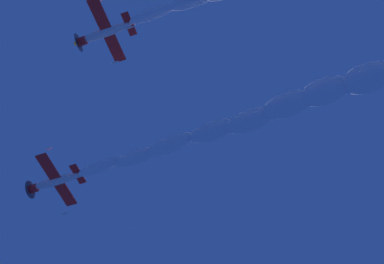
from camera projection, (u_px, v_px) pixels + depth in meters
The scene contains 3 objects.
airplane_lead at pixel (54, 182), 61.51m from camera, with size 7.19×7.46×3.88m.
airplane_left_wingman at pixel (104, 33), 59.49m from camera, with size 7.06×7.45×4.10m.
smoke_trail_lead at pixel (332, 90), 56.13m from camera, with size 32.84×40.01×7.14m.
Camera 1 is at (10.93, -22.10, 1.47)m, focal length 46.03 mm.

